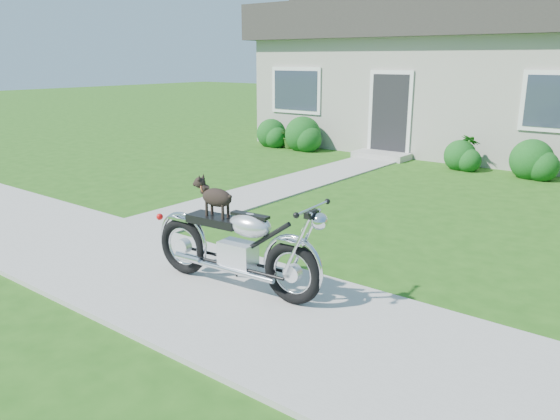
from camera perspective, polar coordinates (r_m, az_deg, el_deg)
The scene contains 8 objects.
ground at distance 6.81m, azimuth -13.02°, elevation -6.27°, with size 80.00×80.00×0.00m, color #235114.
sidewalk at distance 6.80m, azimuth -13.03°, elevation -6.11°, with size 24.00×2.20×0.04m, color #9E9B93.
walkway at distance 11.30m, azimuth 1.90°, elevation 2.92°, with size 1.20×8.00×0.03m, color #9E9B93.
house at distance 16.67m, azimuth 21.19°, elevation 13.42°, with size 12.60×7.03×4.50m.
shrub_row at distance 13.43m, azimuth 17.08°, elevation 6.04°, with size 10.38×1.15×1.15m.
potted_plant_left at distance 15.71m, azimuth 1.18°, elevation 7.80°, with size 0.65×0.57×0.73m, color #255115.
potted_plant_right at distance 13.31m, azimuth 19.23°, elevation 5.71°, with size 0.45×0.45×0.81m, color #1E5918.
motorcycle_with_dog at distance 5.91m, azimuth -4.56°, elevation -3.50°, with size 2.22×0.60×1.19m.
Camera 1 is at (4.99, -3.91, 2.48)m, focal length 35.00 mm.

